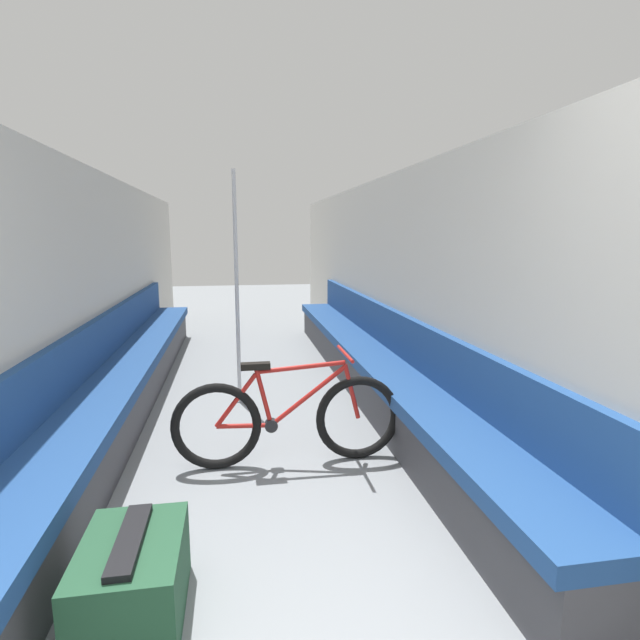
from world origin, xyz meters
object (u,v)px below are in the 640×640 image
Objects in this scene: bench_seat_row_left at (126,377)px; bicycle at (289,419)px; luggage_bag at (133,579)px; bench_seat_row_right at (373,366)px; grab_pole_near at (237,293)px.

bicycle is at bearing -45.88° from bench_seat_row_left.
bench_seat_row_left reaches higher than bicycle.
bicycle is 2.74× the size of luggage_bag.
bench_seat_row_left is 4.13× the size of bicycle.
bench_seat_row_left is at bearing 139.35° from bicycle.
bicycle is at bearing -125.44° from bench_seat_row_right.
bicycle reaches higher than luggage_bag.
grab_pole_near is at bearing 108.46° from bicycle.
bench_seat_row_left reaches higher than luggage_bag.
grab_pole_near is (-1.34, -0.02, 0.77)m from bench_seat_row_right.
bicycle is (1.37, -1.41, 0.03)m from bench_seat_row_left.
bench_seat_row_left is 2.38m from bench_seat_row_right.
luggage_bag is (0.57, -2.74, -0.12)m from bench_seat_row_left.
grab_pole_near is (-0.33, 1.40, 0.74)m from bicycle.
bench_seat_row_right is 1.74m from bicycle.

